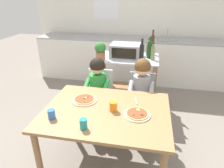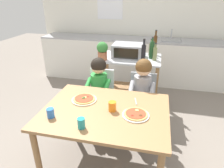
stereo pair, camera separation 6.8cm
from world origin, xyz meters
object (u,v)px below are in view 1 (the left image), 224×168
at_px(child_in_green_shirt, 97,85).
at_px(dining_chair_right, 141,98).
at_px(drinking_cup_orange, 113,106).
at_px(toaster_oven, 125,50).
at_px(dining_table, 106,118).
at_px(bottle_squat_spirits, 148,49).
at_px(drinking_cup_teal, 83,124).
at_px(serving_spoon, 136,101).
at_px(bottle_tall_green_wine, 149,49).
at_px(drinking_cup_blue, 52,114).
at_px(potted_herb_plant, 100,50).
at_px(bottle_dark_olive_oil, 153,53).
at_px(kitchen_island_cart, 127,74).
at_px(bottle_slim_sauce, 142,53).
at_px(pizza_plate_white, 137,114).
at_px(dining_chair_left, 99,94).
at_px(bottle_clear_vinegar, 152,44).
at_px(pizza_plate_cream, 84,100).
at_px(child_in_grey_shirt, 141,88).

bearing_deg(child_in_green_shirt, dining_chair_right, 9.98).
height_order(dining_chair_right, drinking_cup_orange, drinking_cup_orange).
height_order(toaster_oven, dining_table, toaster_oven).
height_order(bottle_squat_spirits, drinking_cup_teal, bottle_squat_spirits).
relative_size(bottle_squat_spirits, child_in_green_shirt, 0.26).
bearing_deg(serving_spoon, bottle_tall_green_wine, 85.26).
height_order(bottle_tall_green_wine, drinking_cup_blue, bottle_tall_green_wine).
bearing_deg(child_in_green_shirt, dining_table, -67.10).
bearing_deg(potted_herb_plant, bottle_dark_olive_oil, 11.16).
distance_m(kitchen_island_cart, bottle_slim_sauce, 0.56).
height_order(dining_table, child_in_green_shirt, child_in_green_shirt).
height_order(kitchen_island_cart, dining_chair_right, kitchen_island_cart).
bearing_deg(serving_spoon, child_in_green_shirt, 142.71).
distance_m(potted_herb_plant, drinking_cup_blue, 1.39).
xyz_separation_m(drinking_cup_teal, drinking_cup_orange, (0.20, 0.33, 0.00)).
relative_size(drinking_cup_teal, drinking_cup_blue, 1.06).
height_order(kitchen_island_cart, pizza_plate_white, kitchen_island_cart).
xyz_separation_m(dining_table, child_in_green_shirt, (-0.27, 0.65, 0.04)).
relative_size(bottle_squat_spirits, bottle_slim_sauce, 0.75).
relative_size(kitchen_island_cart, dining_chair_right, 1.18).
bearing_deg(potted_herb_plant, dining_chair_left, -80.21).
bearing_deg(bottle_slim_sauce, toaster_oven, 133.08).
height_order(bottle_clear_vinegar, bottle_tall_green_wine, bottle_clear_vinegar).
height_order(dining_chair_right, pizza_plate_cream, dining_chair_right).
bearing_deg(potted_herb_plant, pizza_plate_cream, -86.49).
xyz_separation_m(kitchen_island_cart, dining_chair_right, (0.27, -0.57, -0.10)).
xyz_separation_m(bottle_squat_spirits, dining_table, (-0.35, -1.51, -0.35)).
bearing_deg(bottle_clear_vinegar, serving_spoon, -95.52).
height_order(pizza_plate_cream, drinking_cup_teal, drinking_cup_teal).
bearing_deg(potted_herb_plant, bottle_slim_sauce, -4.99).
distance_m(toaster_oven, bottle_dark_olive_oil, 0.43).
bearing_deg(toaster_oven, drinking_cup_blue, -106.65).
height_order(bottle_slim_sauce, pizza_plate_white, bottle_slim_sauce).
xyz_separation_m(dining_chair_right, drinking_cup_blue, (-0.78, -1.00, 0.29)).
xyz_separation_m(dining_chair_right, child_in_green_shirt, (-0.59, -0.10, 0.19)).
distance_m(dining_chair_left, child_in_grey_shirt, 0.64).
bearing_deg(kitchen_island_cart, child_in_grey_shirt, -68.83).
bearing_deg(bottle_tall_green_wine, drinking_cup_blue, -117.84).
bearing_deg(dining_chair_left, kitchen_island_cart, 60.02).
bearing_deg(dining_table, pizza_plate_white, -6.75).
xyz_separation_m(bottle_squat_spirits, pizza_plate_cream, (-0.63, -1.37, -0.24)).
bearing_deg(drinking_cup_teal, toaster_oven, 85.45).
height_order(bottle_squat_spirits, bottle_tall_green_wine, bottle_tall_green_wine).
distance_m(child_in_green_shirt, child_in_grey_shirt, 0.59).
distance_m(kitchen_island_cart, potted_herb_plant, 0.61).
distance_m(dining_table, pizza_plate_white, 0.33).
relative_size(dining_chair_left, pizza_plate_cream, 2.97).
height_order(dining_chair_left, pizza_plate_white, dining_chair_left).
relative_size(bottle_squat_spirits, dining_chair_left, 0.33).
relative_size(child_in_green_shirt, pizza_plate_white, 3.90).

